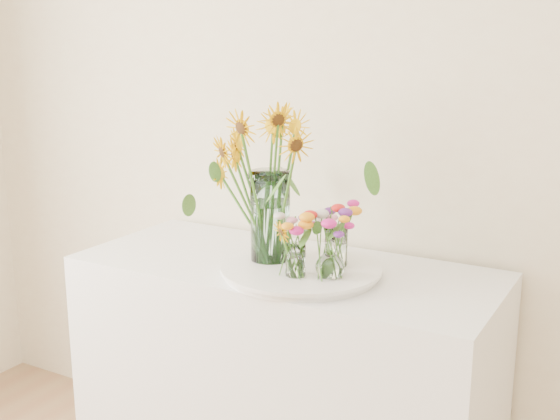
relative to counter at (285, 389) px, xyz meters
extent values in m
cube|color=white|center=(0.00, 0.00, 0.00)|extent=(1.40, 0.60, 0.90)
cylinder|color=white|center=(0.10, -0.07, 0.46)|extent=(0.48, 0.48, 0.02)
cylinder|color=#BFEDED|center=(-0.02, -0.06, 0.62)|extent=(0.14, 0.14, 0.30)
cylinder|color=white|center=(0.13, -0.16, 0.53)|extent=(0.08, 0.08, 0.10)
cylinder|color=white|center=(0.19, 0.00, 0.54)|extent=(0.07, 0.07, 0.12)
camera|label=1|loc=(1.08, -1.93, 1.17)|focal=45.00mm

